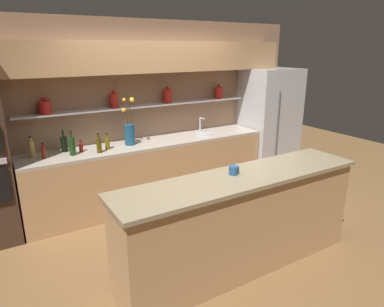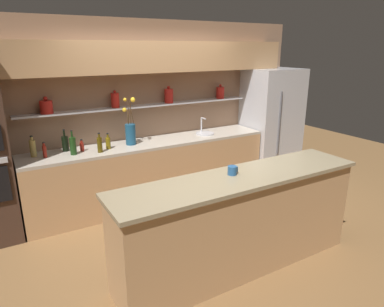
# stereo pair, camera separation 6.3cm
# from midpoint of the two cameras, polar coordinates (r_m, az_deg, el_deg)

# --- Properties ---
(ground_plane) EXTENTS (12.00, 12.00, 0.00)m
(ground_plane) POSITION_cam_midpoint_polar(r_m,az_deg,el_deg) (4.33, 1.37, -13.55)
(ground_plane) COLOR brown
(back_wall_unit) EXTENTS (5.20, 0.44, 2.60)m
(back_wall_unit) POSITION_cam_midpoint_polar(r_m,az_deg,el_deg) (5.11, -7.93, 9.63)
(back_wall_unit) COLOR #937056
(back_wall_unit) RESTS_ON ground_plane
(back_counter_unit) EXTENTS (3.55, 0.62, 0.92)m
(back_counter_unit) POSITION_cam_midpoint_polar(r_m,az_deg,el_deg) (5.08, -7.07, -3.09)
(back_counter_unit) COLOR tan
(back_counter_unit) RESTS_ON ground_plane
(island_counter) EXTENTS (2.67, 0.61, 1.02)m
(island_counter) POSITION_cam_midpoint_polar(r_m,az_deg,el_deg) (3.58, 7.56, -11.27)
(island_counter) COLOR tan
(island_counter) RESTS_ON ground_plane
(refrigerator) EXTENTS (0.90, 0.73, 1.88)m
(refrigerator) POSITION_cam_midpoint_polar(r_m,az_deg,el_deg) (6.14, 12.42, 4.87)
(refrigerator) COLOR #B7B7BC
(refrigerator) RESTS_ON ground_plane
(flower_vase) EXTENTS (0.18, 0.17, 0.65)m
(flower_vase) POSITION_cam_midpoint_polar(r_m,az_deg,el_deg) (4.80, -10.74, 3.71)
(flower_vase) COLOR navy
(flower_vase) RESTS_ON back_counter_unit
(sink_fixture) EXTENTS (0.28, 0.28, 0.25)m
(sink_fixture) POSITION_cam_midpoint_polar(r_m,az_deg,el_deg) (5.36, 1.58, 3.55)
(sink_fixture) COLOR #B7B7BC
(sink_fixture) RESTS_ON back_counter_unit
(bottle_spirit_0) EXTENTS (0.07, 0.07, 0.26)m
(bottle_spirit_0) POSITION_cam_midpoint_polar(r_m,az_deg,el_deg) (4.64, -25.52, 0.72)
(bottle_spirit_0) COLOR tan
(bottle_spirit_0) RESTS_ON back_counter_unit
(bottle_oil_1) EXTENTS (0.06, 0.06, 0.22)m
(bottle_oil_1) POSITION_cam_midpoint_polar(r_m,az_deg,el_deg) (4.67, -14.31, 1.69)
(bottle_oil_1) COLOR brown
(bottle_oil_1) RESTS_ON back_counter_unit
(bottle_wine_2) EXTENTS (0.08, 0.08, 0.32)m
(bottle_wine_2) POSITION_cam_midpoint_polar(r_m,az_deg,el_deg) (4.53, -19.73, 1.17)
(bottle_wine_2) COLOR #193814
(bottle_wine_2) RESTS_ON back_counter_unit
(bottle_oil_3) EXTENTS (0.06, 0.06, 0.26)m
(bottle_oil_3) POSITION_cam_midpoint_polar(r_m,az_deg,el_deg) (4.54, -15.62, 1.40)
(bottle_oil_3) COLOR #47380A
(bottle_oil_3) RESTS_ON back_counter_unit
(bottle_sauce_4) EXTENTS (0.05, 0.05, 0.20)m
(bottle_sauce_4) POSITION_cam_midpoint_polar(r_m,az_deg,el_deg) (4.54, -23.87, 0.30)
(bottle_sauce_4) COLOR maroon
(bottle_sauce_4) RESTS_ON back_counter_unit
(bottle_sauce_5) EXTENTS (0.05, 0.05, 0.16)m
(bottle_sauce_5) POSITION_cam_midpoint_polar(r_m,az_deg,el_deg) (4.66, -18.38, 1.07)
(bottle_sauce_5) COLOR maroon
(bottle_sauce_5) RESTS_ON back_counter_unit
(bottle_wine_6) EXTENTS (0.08, 0.08, 0.29)m
(bottle_wine_6) POSITION_cam_midpoint_polar(r_m,az_deg,el_deg) (4.73, -20.90, 1.52)
(bottle_wine_6) COLOR black
(bottle_wine_6) RESTS_ON back_counter_unit
(coffee_mug) EXTENTS (0.11, 0.09, 0.09)m
(coffee_mug) POSITION_cam_midpoint_polar(r_m,az_deg,el_deg) (3.38, 6.41, -2.78)
(coffee_mug) COLOR #235184
(coffee_mug) RESTS_ON island_counter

